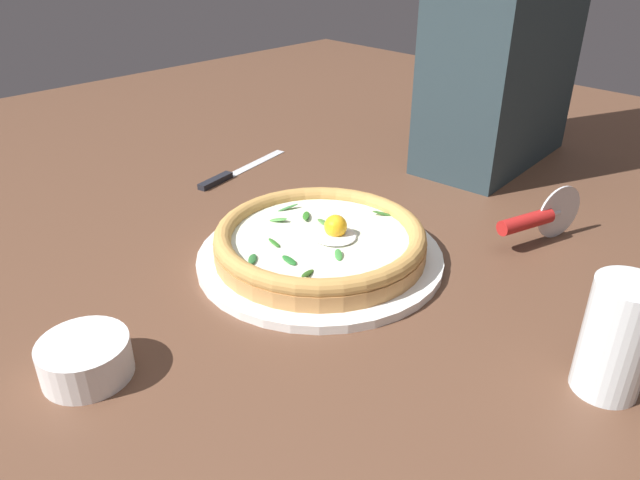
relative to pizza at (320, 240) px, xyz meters
The scene contains 7 objects.
ground_plane 0.06m from the pizza, 19.92° to the right, with size 2.40×2.40×0.03m, color brown.
pizza_plate 0.03m from the pizza, 139.29° to the right, with size 0.34×0.34×0.01m, color white.
pizza is the anchor object (origin of this frame).
side_bowl 0.34m from the pizza, 90.48° to the right, with size 0.09×0.09×0.04m, color white.
pizza_cutter 0.31m from the pizza, 54.31° to the left, with size 0.05×0.15×0.08m.
table_knife 0.35m from the pizza, 163.27° to the left, with size 0.07×0.23×0.01m.
drinking_glass 0.38m from the pizza, ahead, with size 0.07×0.07×0.12m.
Camera 1 is at (0.48, -0.49, 0.42)m, focal length 33.76 mm.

